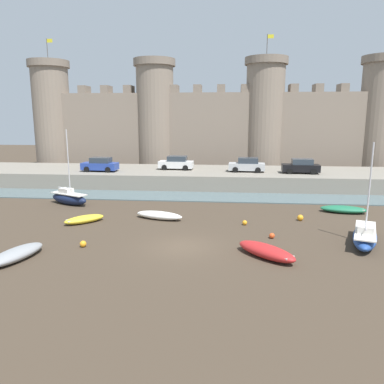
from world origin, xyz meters
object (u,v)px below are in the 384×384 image
object	(u,v)px
sailboat_midflat_left	(365,236)
mooring_buoy_near_shore	(272,236)
rowboat_midflat_centre	(159,215)
car_quay_centre_west	(247,165)
sailboat_foreground_left	(69,198)
mooring_buoy_off_centre	(300,218)
rowboat_near_channel_right	(84,219)
rowboat_midflat_right	(16,254)
car_quay_centre_east	(301,166)
rowboat_foreground_centre	(266,251)
car_quay_west	(176,163)
mooring_buoy_near_channel	(83,244)
rowboat_near_channel_left	(344,209)
mooring_buoy_mid_mud	(245,223)
car_quay_east	(100,165)

from	to	relation	value
sailboat_midflat_left	mooring_buoy_near_shore	xyz separation A→B (m)	(-5.76, 0.59, -0.38)
rowboat_midflat_centre	car_quay_centre_west	distance (m)	16.82
sailboat_foreground_left	mooring_buoy_off_centre	xyz separation A→B (m)	(20.33, -3.63, -0.39)
rowboat_near_channel_right	mooring_buoy_off_centre	xyz separation A→B (m)	(16.61, 2.20, -0.06)
rowboat_midflat_right	car_quay_centre_east	world-z (taller)	car_quay_centre_east
rowboat_midflat_right	rowboat_foreground_centre	bearing A→B (deg)	7.04
rowboat_midflat_centre	car_quay_west	bearing A→B (deg)	92.86
car_quay_west	car_quay_centre_east	xyz separation A→B (m)	(14.35, -1.76, 0.00)
car_quay_centre_east	mooring_buoy_off_centre	bearing A→B (deg)	-100.22
mooring_buoy_near_channel	mooring_buoy_off_centre	world-z (taller)	mooring_buoy_off_centre
rowboat_foreground_centre	car_quay_west	bearing A→B (deg)	109.72
rowboat_near_channel_left	car_quay_west	bearing A→B (deg)	141.85
rowboat_near_channel_left	rowboat_midflat_centre	xyz separation A→B (m)	(-15.20, -3.45, 0.01)
sailboat_foreground_left	rowboat_midflat_centre	xyz separation A→B (m)	(9.25, -4.21, -0.31)
sailboat_midflat_left	mooring_buoy_near_channel	bearing A→B (deg)	-172.79
sailboat_midflat_left	rowboat_near_channel_right	distance (m)	19.90
rowboat_midflat_right	car_quay_centre_west	distance (m)	28.07
rowboat_near_channel_right	car_quay_west	world-z (taller)	car_quay_west
mooring_buoy_mid_mud	car_quay_centre_west	bearing A→B (deg)	86.86
rowboat_midflat_centre	mooring_buoy_near_shore	world-z (taller)	rowboat_midflat_centre
sailboat_midflat_left	car_quay_west	world-z (taller)	sailboat_midflat_left
rowboat_midflat_right	mooring_buoy_off_centre	xyz separation A→B (m)	(17.63, 9.89, -0.12)
rowboat_midflat_centre	car_quay_centre_east	world-z (taller)	car_quay_centre_east
rowboat_midflat_right	car_quay_east	size ratio (longest dim) A/B	0.98
mooring_buoy_near_shore	car_quay_centre_west	bearing A→B (deg)	92.44
car_quay_east	car_quay_west	distance (m)	8.94
rowboat_midflat_right	mooring_buoy_near_shore	world-z (taller)	rowboat_midflat_right
car_quay_centre_east	rowboat_near_channel_right	bearing A→B (deg)	-140.24
car_quay_east	car_quay_centre_west	bearing A→B (deg)	4.23
sailboat_foreground_left	rowboat_near_channel_left	bearing A→B (deg)	-1.77
rowboat_midflat_right	car_quay_west	world-z (taller)	car_quay_west
sailboat_midflat_left	rowboat_midflat_centre	distance (m)	14.88
rowboat_foreground_centre	mooring_buoy_off_centre	bearing A→B (deg)	67.12
mooring_buoy_off_centre	car_quay_west	world-z (taller)	car_quay_west
rowboat_midflat_right	rowboat_near_channel_right	xyz separation A→B (m)	(1.01, 7.70, -0.05)
mooring_buoy_near_channel	car_quay_west	size ratio (longest dim) A/B	0.10
mooring_buoy_near_shore	car_quay_west	xyz separation A→B (m)	(-9.18, 20.07, 2.33)
rowboat_midflat_right	rowboat_midflat_centre	size ratio (longest dim) A/B	0.99
mooring_buoy_off_centre	rowboat_midflat_centre	bearing A→B (deg)	-177.00
sailboat_foreground_left	rowboat_near_channel_right	size ratio (longest dim) A/B	2.28
rowboat_midflat_right	sailboat_midflat_left	size ratio (longest dim) A/B	0.63
car_quay_east	car_quay_centre_east	distance (m)	22.97
rowboat_midflat_right	mooring_buoy_mid_mud	distance (m)	15.61
rowboat_midflat_right	car_quay_centre_west	xyz separation A→B (m)	(14.12, 24.17, 2.16)
rowboat_midflat_right	mooring_buoy_off_centre	distance (m)	20.21
rowboat_near_channel_left	mooring_buoy_off_centre	bearing A→B (deg)	-145.08
car_quay_west	rowboat_midflat_right	bearing A→B (deg)	-102.76
mooring_buoy_off_centre	car_quay_west	bearing A→B (deg)	127.59
rowboat_foreground_centre	car_quay_centre_east	distance (m)	22.70
car_quay_centre_west	car_quay_centre_east	world-z (taller)	same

